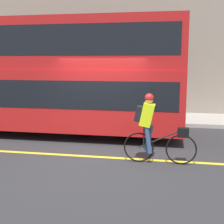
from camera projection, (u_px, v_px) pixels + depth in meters
The scene contains 7 objects.
ground_plane at pixel (93, 154), 8.15m from camera, with size 80.00×80.00×0.00m, color #2D2D30.
road_center_line at pixel (91, 156), 7.97m from camera, with size 50.00×0.14×0.01m, color yellow.
sidewalk_curb at pixel (123, 117), 13.10m from camera, with size 60.00×2.49×0.14m.
building_facade at pixel (128, 7), 13.68m from camera, with size 60.00×0.30×9.52m.
bus at pixel (44, 72), 10.31m from camera, with size 9.13×2.54×3.71m.
cyclist_on_bike at pixel (153, 126), 7.36m from camera, with size 1.73×0.32×1.67m.
trash_bin at pixel (45, 103), 13.52m from camera, with size 0.58×0.58×0.92m.
Camera 1 is at (1.97, -7.63, 2.43)m, focal length 50.00 mm.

